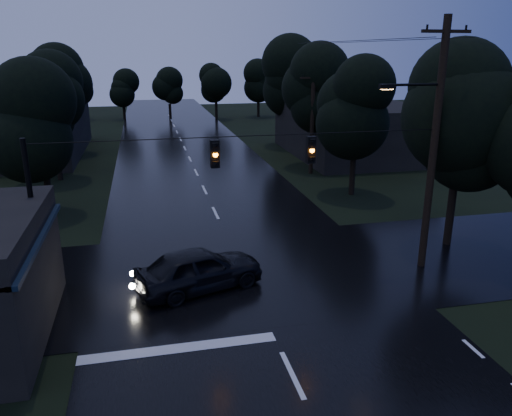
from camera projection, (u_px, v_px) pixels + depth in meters
name	position (u px, v px, depth m)	size (l,w,h in m)	color
main_road	(196.00, 173.00, 37.28)	(12.00, 120.00, 0.02)	black
cross_street	(243.00, 272.00, 20.53)	(60.00, 9.00, 0.02)	black
building_far_right	(352.00, 129.00, 43.27)	(10.00, 14.00, 4.40)	black
building_far_left	(20.00, 126.00, 42.89)	(10.00, 16.00, 5.00)	black
utility_pole_main	(432.00, 143.00, 19.57)	(3.50, 0.30, 10.00)	black
utility_pole_far	(312.00, 121.00, 35.99)	(2.00, 0.30, 7.50)	black
anchor_pole_left	(35.00, 225.00, 17.13)	(0.18, 0.18, 6.00)	black
span_signals	(263.00, 151.00, 18.13)	(15.00, 0.37, 1.12)	black
tree_corner_near	(462.00, 116.00, 21.75)	(4.48, 4.48, 9.44)	black
tree_left_a	(39.00, 119.00, 26.37)	(3.92, 3.92, 8.26)	black
tree_left_b	(51.00, 99.00, 33.57)	(4.20, 4.20, 8.85)	black
tree_left_c	(62.00, 84.00, 42.64)	(4.48, 4.48, 9.44)	black
tree_right_a	(357.00, 105.00, 30.03)	(4.20, 4.20, 8.85)	black
tree_right_b	(321.00, 89.00, 37.48)	(4.48, 4.48, 9.44)	black
tree_right_c	(291.00, 77.00, 46.80)	(4.76, 4.76, 10.03)	black
car	(199.00, 269.00, 18.86)	(1.96, 4.88, 1.66)	black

